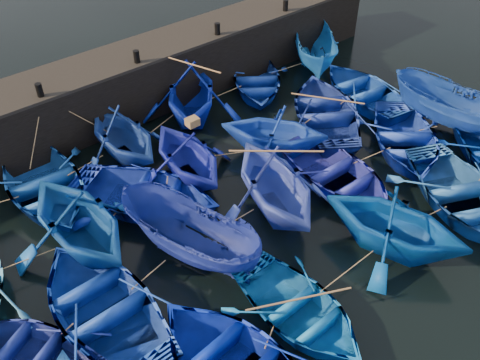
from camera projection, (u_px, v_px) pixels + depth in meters
ground at (303, 246)px, 17.14m from camera, size 120.00×120.00×0.00m
quay_wall at (130, 84)px, 22.53m from camera, size 26.00×2.50×2.50m
quay_top at (126, 55)px, 21.68m from camera, size 26.00×2.50×0.12m
bollard_1 at (39, 90)px, 19.01m from camera, size 0.24×0.24×0.50m
bollard_2 at (137, 57)px, 20.95m from camera, size 0.24×0.24×0.50m
bollard_3 at (217, 29)px, 22.89m from camera, size 0.24×0.24×0.50m
bollard_4 at (286, 5)px, 24.83m from camera, size 0.24×0.24×0.50m
boat_1 at (44, 186)px, 18.57m from camera, size 4.37×5.74×1.12m
boat_2 at (122, 134)px, 19.96m from camera, size 3.71×4.28×2.22m
boat_3 at (191, 92)px, 21.99m from camera, size 6.24×6.35×2.54m
boat_4 at (256, 81)px, 24.25m from camera, size 5.35×5.63×0.95m
boat_5 at (316, 50)px, 25.54m from camera, size 4.58×5.07×1.93m
boat_7 at (78, 219)px, 16.29m from camera, size 4.48×5.11×2.57m
boat_8 at (145, 194)px, 18.22m from camera, size 6.17×6.57×1.11m
boat_9 at (188, 154)px, 19.04m from camera, size 4.08×4.59×2.22m
boat_10 at (274, 130)px, 20.24m from camera, size 5.30×5.39×2.15m
boat_11 at (326, 111)px, 22.17m from camera, size 6.35×6.77×1.14m
boat_12 at (364, 90)px, 23.58m from camera, size 4.30×5.45×1.02m
boat_13 at (30, 356)px, 13.66m from camera, size 4.71×5.22×0.89m
boat_14 at (103, 305)px, 14.70m from camera, size 4.03×5.55×1.13m
boat_15 at (189, 237)px, 16.14m from camera, size 3.35×5.28×1.91m
boat_16 at (275, 182)px, 17.64m from camera, size 5.26×5.72×2.51m
boat_17 at (337, 174)px, 19.13m from camera, size 3.63×5.01×1.03m
boat_18 at (405, 139)px, 20.71m from camera, size 6.10×6.26×1.06m
boat_19 at (453, 109)px, 21.48m from camera, size 3.28×5.55×2.02m
boat_22 at (298, 310)px, 14.71m from camera, size 3.28×4.52×0.92m
boat_23 at (396, 222)px, 16.27m from camera, size 5.23×5.62×2.41m
boat_24 at (462, 195)px, 18.20m from camera, size 5.73×6.50×1.12m
wooden_crate at (192, 122)px, 18.38m from camera, size 0.43×0.35×0.29m
mooring_ropes at (196, 154)px, 19.41m from camera, size 18.25×11.79×2.10m
loose_oars at (271, 139)px, 18.53m from camera, size 10.04×12.28×1.67m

